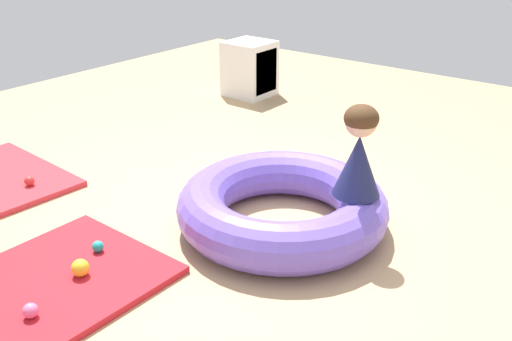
% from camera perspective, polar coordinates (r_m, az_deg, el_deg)
% --- Properties ---
extents(ground_plane, '(8.00, 8.00, 0.00)m').
position_cam_1_polar(ground_plane, '(3.70, 1.99, -4.73)').
color(ground_plane, tan).
extents(gym_mat_center_rear, '(1.49, 0.94, 0.04)m').
position_cam_1_polar(gym_mat_center_rear, '(3.17, -22.26, -11.81)').
color(gym_mat_center_rear, red).
rests_on(gym_mat_center_rear, ground).
extents(inflatable_cushion, '(1.28, 1.28, 0.30)m').
position_cam_1_polar(inflatable_cushion, '(3.54, 2.56, -3.47)').
color(inflatable_cushion, '#7056D1').
rests_on(inflatable_cushion, ground).
extents(child_in_navy, '(0.35, 0.35, 0.53)m').
position_cam_1_polar(child_in_navy, '(3.29, 10.01, 1.79)').
color(child_in_navy, navy).
rests_on(child_in_navy, inflatable_cushion).
extents(play_ball_pink, '(0.07, 0.07, 0.07)m').
position_cam_1_polar(play_ball_pink, '(2.99, -21.16, -12.64)').
color(play_ball_pink, pink).
rests_on(play_ball_pink, gym_mat_center_rear).
extents(play_ball_teal, '(0.06, 0.06, 0.06)m').
position_cam_1_polar(play_ball_teal, '(3.39, -15.18, -7.18)').
color(play_ball_teal, teal).
rests_on(play_ball_teal, gym_mat_center_rear).
extents(play_ball_red, '(0.07, 0.07, 0.07)m').
position_cam_1_polar(play_ball_red, '(4.32, -21.26, -0.95)').
color(play_ball_red, red).
rests_on(play_ball_red, gym_mat_near_left).
extents(play_ball_yellow, '(0.09, 0.09, 0.09)m').
position_cam_1_polar(play_ball_yellow, '(3.20, -16.79, -9.08)').
color(play_ball_yellow, yellow).
rests_on(play_ball_yellow, gym_mat_center_rear).
extents(storage_cube, '(0.44, 0.44, 0.56)m').
position_cam_1_polar(storage_cube, '(6.11, -0.44, 9.89)').
color(storage_cube, white).
rests_on(storage_cube, ground).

